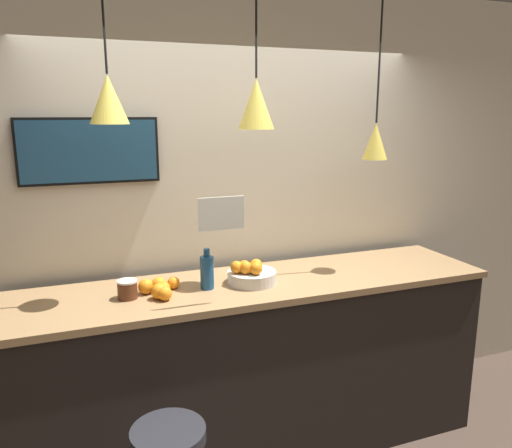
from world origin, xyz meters
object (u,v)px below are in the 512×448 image
spread_jar (127,289)px  mounted_tv (89,151)px  fruit_bowl (251,275)px  juice_bottle (207,272)px

spread_jar → mounted_tv: 0.84m
spread_jar → mounted_tv: size_ratio=0.14×
fruit_bowl → mounted_tv: size_ratio=0.37×
juice_bottle → spread_jar: (-0.44, 0.00, -0.05)m
mounted_tv → juice_bottle: bearing=-36.0°
mounted_tv → fruit_bowl: bearing=-26.8°
fruit_bowl → juice_bottle: juice_bottle is taller
fruit_bowl → spread_jar: fruit_bowl is taller
juice_bottle → spread_jar: 0.45m
mounted_tv → spread_jar: bearing=-73.0°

